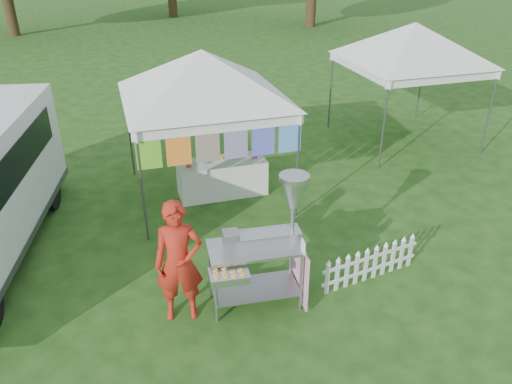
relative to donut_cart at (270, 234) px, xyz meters
name	(u,v)px	position (x,y,z in m)	size (l,w,h in m)	color
ground	(257,296)	(-0.13, 0.17, -1.20)	(120.00, 120.00, 0.00)	#1C4212
canopy_main	(202,50)	(-0.13, 3.66, 1.79)	(4.24, 4.24, 3.45)	#59595E
canopy_right	(416,23)	(5.37, 5.17, 1.79)	(4.24, 4.24, 3.45)	#59595E
donut_cart	(270,234)	(0.00, 0.00, 0.00)	(1.53, 0.95, 2.04)	gray
vendor	(179,262)	(-1.28, 0.09, -0.28)	(0.67, 0.44, 1.84)	#B22315
picket_fence	(370,264)	(1.69, 0.04, -0.91)	(1.78, 0.32, 0.56)	silver
display_table	(222,178)	(0.15, 3.58, -0.83)	(1.80, 0.70, 0.75)	white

